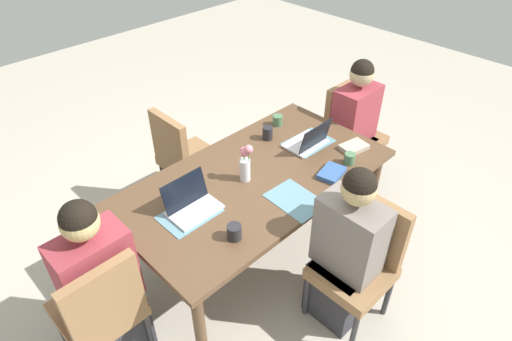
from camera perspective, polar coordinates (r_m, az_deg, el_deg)
The scene contains 21 objects.
ground_plane at distance 3.51m, azimuth 0.00°, elevation -10.06°, with size 10.00×10.00×0.00m, color #B2A899.
dining_table at distance 3.06m, azimuth 0.00°, elevation -1.81°, with size 1.93×1.04×0.72m.
chair_far_left_near at distance 2.85m, azimuth 13.55°, elevation -11.02°, with size 0.44×0.44×0.90m.
person_far_left_near at distance 2.81m, azimuth 11.74°, elevation -10.88°, with size 0.36×0.40×1.19m.
chair_head_left_left_mid at distance 4.04m, azimuth 12.15°, elevation 5.43°, with size 0.44×0.44×0.90m.
person_head_left_left_mid at distance 3.95m, azimuth 12.57°, elevation 5.03°, with size 0.40×0.36×1.19m.
chair_head_right_left_far at distance 2.69m, azimuth -19.66°, elevation -16.60°, with size 0.44×0.44×0.90m.
person_head_right_left_far at distance 2.73m, azimuth -19.43°, elevation -14.64°, with size 0.40×0.36×1.19m.
chair_near_right_near at distance 3.66m, azimuth -9.48°, elevation 2.05°, with size 0.44×0.44×0.90m.
flower_vase at distance 2.91m, azimuth -1.41°, elevation 0.91°, with size 0.08×0.09×0.28m.
placemat_far_left_near at distance 2.83m, azimuth 5.19°, elevation -3.86°, with size 0.36×0.26×0.00m, color slate.
placemat_head_left_left_mid at distance 3.38m, azimuth 6.89°, elevation 3.68°, with size 0.36×0.26×0.00m, color slate.
placemat_head_right_left_far at distance 2.75m, azimuth -8.69°, elevation -5.67°, with size 0.36×0.26×0.00m, color slate.
laptop_head_right_left_far at distance 2.76m, azimuth -8.47°, elevation -4.41°, with size 0.32×0.22×0.21m.
laptop_head_left_left_mid at distance 3.31m, azimuth 6.89°, elevation 3.84°, with size 0.32×0.22×0.21m.
coffee_mug_near_left at distance 3.18m, azimuth 12.16°, elevation 1.53°, with size 0.08×0.08×0.08m, color #47704C.
coffee_mug_near_right at distance 2.55m, azimuth -2.86°, elevation -8.04°, with size 0.09×0.09×0.09m, color #232328.
coffee_mug_centre_left at distance 3.37m, azimuth 1.53°, elevation 4.93°, with size 0.08×0.08×0.10m, color #232328.
coffee_mug_centre_right at distance 3.56m, azimuth 2.85°, elevation 6.59°, with size 0.08×0.08×0.09m, color #47704C.
book_red_cover at distance 3.36m, azimuth 12.71°, elevation 3.03°, with size 0.20×0.14×0.03m, color #B2A38E.
book_blue_cover at distance 3.06m, azimuth 9.88°, elevation -0.32°, with size 0.20×0.14×0.03m, color #335693.
Camera 1 is at (1.66, 1.69, 2.59)m, focal length 30.52 mm.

